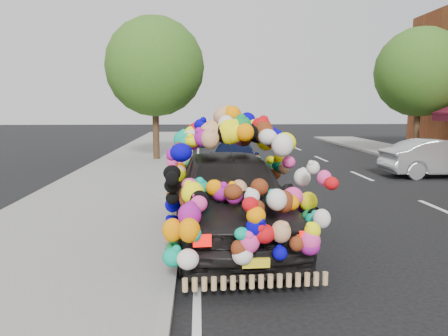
# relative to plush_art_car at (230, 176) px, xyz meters

# --- Properties ---
(ground) EXTENTS (100.00, 100.00, 0.00)m
(ground) POSITION_rel_plush_art_car_xyz_m (1.42, 2.04, -1.17)
(ground) COLOR black
(ground) RESTS_ON ground
(sidewalk) EXTENTS (4.00, 60.00, 0.12)m
(sidewalk) POSITION_rel_plush_art_car_xyz_m (-2.88, 2.04, -1.11)
(sidewalk) COLOR gray
(sidewalk) RESTS_ON ground
(kerb) EXTENTS (0.15, 60.00, 0.13)m
(kerb) POSITION_rel_plush_art_car_xyz_m (-0.93, 2.04, -1.10)
(kerb) COLOR gray
(kerb) RESTS_ON ground
(lane_markings) EXTENTS (6.00, 50.00, 0.01)m
(lane_markings) POSITION_rel_plush_art_car_xyz_m (5.02, 2.04, -1.16)
(lane_markings) COLOR silver
(lane_markings) RESTS_ON ground
(tree_near_sidewalk) EXTENTS (4.20, 4.20, 6.13)m
(tree_near_sidewalk) POSITION_rel_plush_art_car_xyz_m (-2.38, 11.54, 2.85)
(tree_near_sidewalk) COLOR #332114
(tree_near_sidewalk) RESTS_ON ground
(tree_far_b) EXTENTS (4.00, 4.00, 5.90)m
(tree_far_b) POSITION_rel_plush_art_car_xyz_m (9.42, 12.04, 2.72)
(tree_far_b) COLOR #332114
(tree_far_b) RESTS_ON ground
(plush_art_car) EXTENTS (2.56, 5.07, 2.27)m
(plush_art_car) POSITION_rel_plush_art_car_xyz_m (0.00, 0.00, 0.00)
(plush_art_car) COLOR black
(plush_art_car) RESTS_ON ground
(navy_sedan) EXTENTS (2.02, 4.22, 1.19)m
(navy_sedan) POSITION_rel_plush_art_car_xyz_m (0.66, 7.32, -0.57)
(navy_sedan) COLOR black
(navy_sedan) RESTS_ON ground
(silver_hatchback) EXTENTS (3.90, 1.46, 1.27)m
(silver_hatchback) POSITION_rel_plush_art_car_xyz_m (7.62, 6.73, -0.53)
(silver_hatchback) COLOR #A7A9AE
(silver_hatchback) RESTS_ON ground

